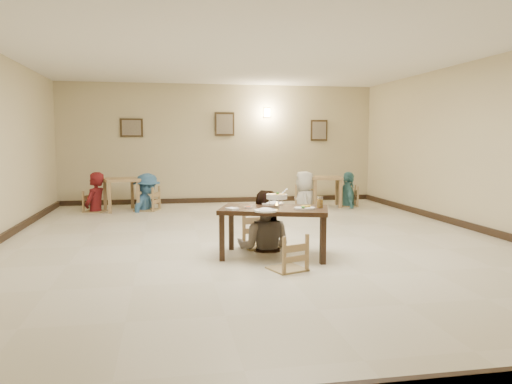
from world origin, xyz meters
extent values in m
plane|color=beige|center=(0.00, 0.00, 0.00)|extent=(10.00, 10.00, 0.00)
plane|color=white|center=(0.00, 0.00, 3.00)|extent=(10.00, 10.00, 0.00)
plane|color=beige|center=(0.00, 5.00, 1.50)|extent=(10.00, 0.00, 10.00)
plane|color=beige|center=(0.00, -5.00, 1.50)|extent=(10.00, 0.00, 10.00)
plane|color=beige|center=(4.00, 0.00, 1.50)|extent=(0.00, 10.00, 10.00)
cube|color=black|center=(0.00, 4.97, 0.06)|extent=(8.00, 0.06, 0.12)
cube|color=black|center=(3.97, 0.00, 0.06)|extent=(0.06, 10.00, 0.12)
cube|color=#312314|center=(-2.20, 4.96, 1.90)|extent=(0.55, 0.03, 0.45)
cube|color=gray|center=(-2.20, 4.94, 1.90)|extent=(0.45, 0.01, 0.37)
cube|color=#312314|center=(0.10, 4.96, 2.00)|extent=(0.50, 0.03, 0.60)
cube|color=gray|center=(0.10, 4.94, 2.00)|extent=(0.41, 0.01, 0.49)
cube|color=#312314|center=(2.60, 4.96, 1.85)|extent=(0.45, 0.03, 0.55)
cube|color=gray|center=(2.60, 4.94, 1.85)|extent=(0.37, 0.01, 0.45)
cube|color=#FFD88C|center=(1.20, 4.96, 2.30)|extent=(0.16, 0.05, 0.22)
cube|color=#311E13|center=(0.06, -1.12, 0.65)|extent=(1.63, 1.22, 0.06)
cube|color=#311E13|center=(-0.68, -1.25, 0.31)|extent=(0.07, 0.07, 0.62)
cube|color=#311E13|center=(0.58, -1.66, 0.31)|extent=(0.07, 0.07, 0.62)
cube|color=#311E13|center=(-0.47, -0.59, 0.31)|extent=(0.07, 0.07, 0.62)
cube|color=#311E13|center=(0.80, -0.99, 0.31)|extent=(0.07, 0.07, 0.62)
cube|color=#A28859|center=(-0.01, -0.49, 0.47)|extent=(0.48, 0.48, 0.05)
cube|color=#A28859|center=(0.06, -1.85, 0.40)|extent=(0.41, 0.41, 0.04)
imported|color=gray|center=(0.02, -0.62, 0.87)|extent=(1.02, 0.92, 1.74)
torus|color=silver|center=(0.09, -1.11, 0.80)|extent=(0.22, 0.22, 0.01)
cylinder|color=silver|center=(0.09, -1.11, 0.70)|extent=(0.06, 0.06, 0.03)
cone|color=#FFA526|center=(0.09, -1.11, 0.74)|extent=(0.03, 0.03, 0.05)
cylinder|color=white|center=(0.09, -1.11, 0.83)|extent=(0.29, 0.29, 0.06)
cylinder|color=#AA7425|center=(0.09, -1.11, 0.86)|extent=(0.25, 0.25, 0.01)
sphere|color=#2D7223|center=(0.10, -1.12, 0.88)|extent=(0.04, 0.04, 0.04)
cylinder|color=silver|center=(0.20, -1.06, 0.89)|extent=(0.13, 0.08, 0.09)
cylinder|color=silver|center=(0.18, -1.06, 0.74)|extent=(0.01, 0.01, 0.13)
cylinder|color=silver|center=(0.01, -1.06, 0.74)|extent=(0.01, 0.01, 0.13)
cylinder|color=silver|center=(0.09, -1.21, 0.74)|extent=(0.01, 0.01, 0.13)
cylinder|color=white|center=(0.11, -0.79, 0.69)|extent=(0.32, 0.32, 0.02)
ellipsoid|color=white|center=(0.11, -0.79, 0.70)|extent=(0.21, 0.18, 0.07)
cylinder|color=white|center=(-0.13, -1.47, 0.69)|extent=(0.30, 0.30, 0.02)
ellipsoid|color=white|center=(-0.13, -1.47, 0.70)|extent=(0.20, 0.16, 0.07)
cylinder|color=white|center=(0.42, -1.34, 0.69)|extent=(0.29, 0.29, 0.02)
sphere|color=#2D7223|center=(0.38, -1.42, 0.72)|extent=(0.05, 0.05, 0.05)
cylinder|color=white|center=(-0.30, -1.09, 0.69)|extent=(0.10, 0.10, 0.02)
cylinder|color=#B32500|center=(-0.30, -1.09, 0.70)|extent=(0.07, 0.07, 0.01)
cube|color=white|center=(-0.54, -1.25, 0.69)|extent=(0.18, 0.19, 0.03)
cube|color=silver|center=(-0.49, -1.17, 0.69)|extent=(0.09, 0.15, 0.01)
cube|color=silver|center=(-0.46, -1.17, 0.69)|extent=(0.09, 0.15, 0.01)
cylinder|color=white|center=(0.67, -1.26, 0.76)|extent=(0.08, 0.08, 0.16)
cylinder|color=#C58213|center=(0.67, -1.26, 0.74)|extent=(0.07, 0.07, 0.12)
cube|color=#9D7A4F|center=(-2.39, 3.84, 0.71)|extent=(0.91, 0.91, 0.06)
cube|color=#9D7A4F|center=(-2.61, 3.46, 0.34)|extent=(0.07, 0.07, 0.68)
cube|color=#9D7A4F|center=(-2.01, 3.62, 0.34)|extent=(0.07, 0.07, 0.68)
cube|color=#9D7A4F|center=(-2.77, 4.06, 0.34)|extent=(0.07, 0.07, 0.68)
cube|color=#9D7A4F|center=(-2.17, 4.22, 0.34)|extent=(0.07, 0.07, 0.68)
cube|color=#9D7A4F|center=(2.42, 3.74, 0.69)|extent=(0.85, 0.85, 0.06)
cube|color=#9D7A4F|center=(2.06, 3.51, 0.33)|extent=(0.07, 0.07, 0.66)
cube|color=#9D7A4F|center=(2.65, 3.39, 0.33)|extent=(0.07, 0.07, 0.66)
cube|color=#9D7A4F|center=(2.18, 4.10, 0.33)|extent=(0.07, 0.07, 0.66)
cube|color=#9D7A4F|center=(2.77, 3.98, 0.33)|extent=(0.07, 0.07, 0.66)
cube|color=#A28859|center=(-2.96, 3.79, 0.41)|extent=(0.42, 0.42, 0.05)
cube|color=#A28859|center=(-1.82, 3.81, 0.47)|extent=(0.48, 0.48, 0.05)
cube|color=#A28859|center=(1.88, 3.73, 0.45)|extent=(0.46, 0.46, 0.05)
cube|color=#A28859|center=(2.96, 3.69, 0.43)|extent=(0.44, 0.44, 0.05)
imported|color=#5E1315|center=(-2.96, 3.79, 0.89)|extent=(0.65, 0.76, 1.78)
imported|color=#305F8A|center=(-1.82, 3.81, 0.85)|extent=(1.03, 1.26, 1.69)
imported|color=silver|center=(1.88, 3.73, 0.86)|extent=(0.70, 0.93, 1.72)
imported|color=teal|center=(2.96, 3.69, 0.84)|extent=(0.57, 1.04, 1.68)
camera|label=1|loc=(-1.41, -7.73, 1.61)|focal=35.00mm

